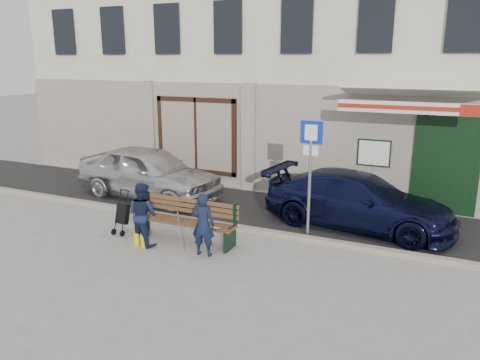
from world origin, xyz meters
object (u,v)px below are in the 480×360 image
Objects in this scene: car_silver at (149,172)px; stroller at (122,215)px; car_navy at (358,201)px; woman at (143,214)px; bench at (182,221)px; parking_sign at (310,161)px; man at (203,224)px.

car_silver is 2.87m from stroller.
woman is (-3.99, -3.04, 0.04)m from car_navy.
car_navy is (5.95, 0.05, -0.10)m from car_silver.
car_navy is at bearing -83.35° from car_silver.
parking_sign is at bearing 27.27° from bench.
car_silver is 1.67× the size of parking_sign.
car_silver is 3.33× the size of man.
parking_sign reaches higher than car_silver.
car_silver is at bearing 117.98° from stroller.
parking_sign is (5.09, -1.18, 1.02)m from car_silver.
woman reaches higher than stroller.
bench is 0.88m from woman.
woman is (-1.45, -0.05, 0.03)m from man.
woman is (-3.13, -1.82, -1.08)m from parking_sign.
parking_sign is 3.08m from bench.
parking_sign is 1.91× the size of woman.
stroller is at bearing -157.75° from parking_sign.
woman is (1.96, -3.00, -0.06)m from car_silver.
woman is at bearing -140.66° from car_silver.
bench is 2.39× the size of stroller.
parking_sign is 2.00× the size of man.
car_navy is 4.48× the size of stroller.
car_navy is 1.87× the size of bench.
man is 0.96× the size of woman.
car_silver is at bearing 136.75° from bench.
man is 1.32× the size of stroller.
bench is 1.81× the size of man.
parking_sign is 4.44m from stroller.
car_silver reaches higher than woman.
bench is (2.61, -2.46, -0.29)m from car_silver.
stroller is at bearing -16.94° from man.
car_silver is 3.19× the size of woman.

